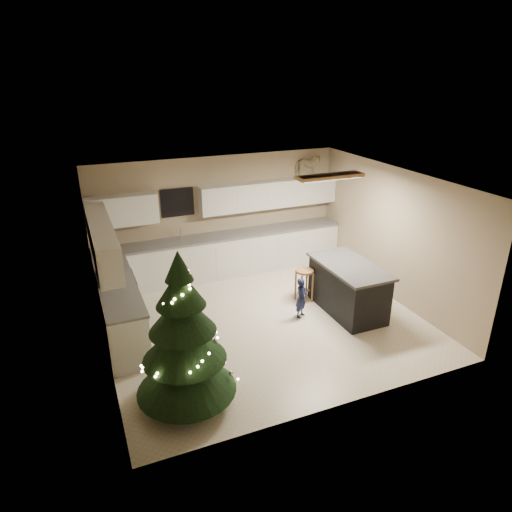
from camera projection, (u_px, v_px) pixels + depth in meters
name	position (u px, v px, depth m)	size (l,w,h in m)	color
ground_plane	(263.00, 320.00, 8.40)	(5.50, 5.50, 0.00)	beige
room_shell	(265.00, 230.00, 7.74)	(5.52, 5.02, 2.61)	#9F876C
cabinetry	(190.00, 258.00, 9.19)	(5.50, 3.20, 2.00)	silver
island	(348.00, 288.00, 8.57)	(0.90, 1.70, 0.95)	black
bar_stool	(304.00, 278.00, 8.92)	(0.35, 0.35, 0.67)	brown
christmas_tree	(184.00, 344.00, 6.02)	(1.42, 1.37, 2.27)	#3F2816
toddler	(301.00, 298.00, 8.39)	(0.28, 0.18, 0.77)	#0F0F33
rocking_horse	(308.00, 166.00, 10.26)	(0.64, 0.48, 0.51)	brown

